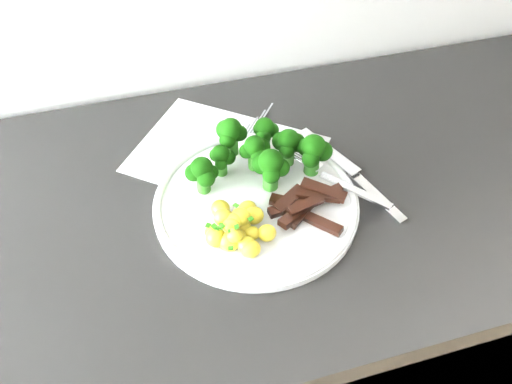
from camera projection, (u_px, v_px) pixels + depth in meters
counter at (281, 331)px, 1.11m from camera, size 2.40×0.60×0.90m
recipe_paper at (227, 154)px, 0.84m from camera, size 0.36×0.35×0.00m
plate at (256, 202)px, 0.76m from camera, size 0.31×0.31×0.02m
broccoli at (260, 151)px, 0.77m from camera, size 0.22×0.13×0.08m
potatoes at (236, 228)px, 0.70m from camera, size 0.10×0.11×0.04m
beef_strips at (306, 204)px, 0.74m from camera, size 0.12×0.11×0.03m
fork at (340, 181)px, 0.77m from camera, size 0.11×0.16×0.02m
knife at (362, 184)px, 0.78m from camera, size 0.09×0.23×0.03m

